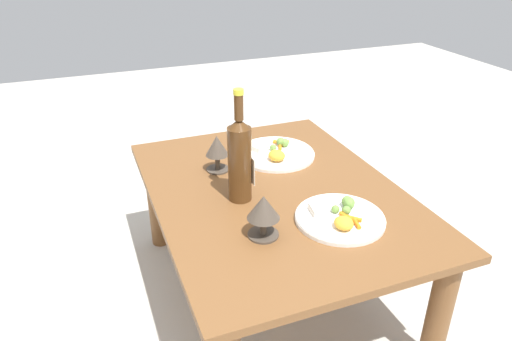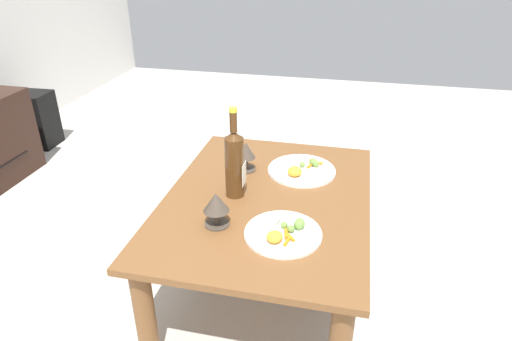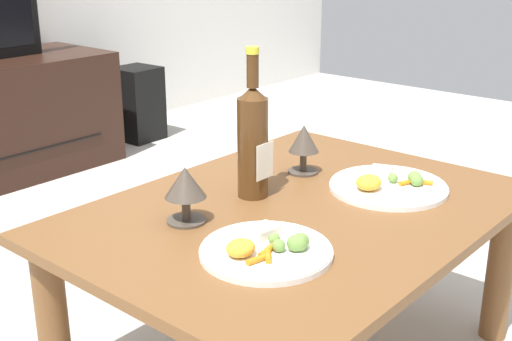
{
  "view_description": "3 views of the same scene",
  "coord_description": "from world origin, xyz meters",
  "px_view_note": "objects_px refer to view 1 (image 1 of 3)",
  "views": [
    {
      "loc": [
        -1.23,
        0.55,
        1.2
      ],
      "look_at": [
        -0.04,
        0.08,
        0.53
      ],
      "focal_mm": 33.39,
      "sensor_mm": 36.0,
      "label": 1
    },
    {
      "loc": [
        -1.45,
        -0.28,
        1.32
      ],
      "look_at": [
        0.04,
        0.05,
        0.52
      ],
      "focal_mm": 31.25,
      "sensor_mm": 36.0,
      "label": 2
    },
    {
      "loc": [
        -1.14,
        -0.85,
        1.02
      ],
      "look_at": [
        -0.05,
        0.08,
        0.52
      ],
      "focal_mm": 47.01,
      "sensor_mm": 36.0,
      "label": 3
    }
  ],
  "objects_px": {
    "dinner_plate_left": "(340,217)",
    "goblet_left": "(263,210)",
    "dining_table": "(275,209)",
    "dinner_plate_right": "(275,153)",
    "wine_bottle": "(240,157)",
    "goblet_right": "(217,148)"
  },
  "relations": [
    {
      "from": "dinner_plate_left",
      "to": "dinner_plate_right",
      "type": "relative_size",
      "value": 0.91
    },
    {
      "from": "wine_bottle",
      "to": "goblet_left",
      "type": "bearing_deg",
      "value": 177.76
    },
    {
      "from": "dinner_plate_left",
      "to": "goblet_left",
      "type": "bearing_deg",
      "value": 87.29
    },
    {
      "from": "goblet_left",
      "to": "dinner_plate_left",
      "type": "xyz_separation_m",
      "value": [
        -0.01,
        -0.24,
        -0.07
      ]
    },
    {
      "from": "wine_bottle",
      "to": "goblet_left",
      "type": "xyz_separation_m",
      "value": [
        -0.21,
        0.01,
        -0.06
      ]
    },
    {
      "from": "wine_bottle",
      "to": "goblet_right",
      "type": "xyz_separation_m",
      "value": [
        0.21,
        0.01,
        -0.06
      ]
    },
    {
      "from": "dining_table",
      "to": "wine_bottle",
      "type": "bearing_deg",
      "value": 94.91
    },
    {
      "from": "wine_bottle",
      "to": "dinner_plate_left",
      "type": "bearing_deg",
      "value": -134.38
    },
    {
      "from": "goblet_right",
      "to": "dining_table",
      "type": "bearing_deg",
      "value": -146.52
    },
    {
      "from": "dinner_plate_left",
      "to": "dinner_plate_right",
      "type": "xyz_separation_m",
      "value": [
        0.47,
        0.0,
        -0.0
      ]
    },
    {
      "from": "wine_bottle",
      "to": "goblet_right",
      "type": "height_order",
      "value": "wine_bottle"
    },
    {
      "from": "dining_table",
      "to": "wine_bottle",
      "type": "relative_size",
      "value": 2.95
    },
    {
      "from": "goblet_left",
      "to": "dinner_plate_right",
      "type": "xyz_separation_m",
      "value": [
        0.46,
        -0.23,
        -0.07
      ]
    },
    {
      "from": "dining_table",
      "to": "goblet_left",
      "type": "bearing_deg",
      "value": 149.13
    },
    {
      "from": "dinner_plate_left",
      "to": "dinner_plate_right",
      "type": "distance_m",
      "value": 0.47
    },
    {
      "from": "goblet_right",
      "to": "dinner_plate_right",
      "type": "bearing_deg",
      "value": -81.88
    },
    {
      "from": "goblet_left",
      "to": "goblet_right",
      "type": "relative_size",
      "value": 0.97
    },
    {
      "from": "goblet_left",
      "to": "dinner_plate_left",
      "type": "bearing_deg",
      "value": -92.71
    },
    {
      "from": "dining_table",
      "to": "goblet_left",
      "type": "distance_m",
      "value": 0.3
    },
    {
      "from": "dinner_plate_left",
      "to": "dinner_plate_right",
      "type": "height_order",
      "value": "dinner_plate_right"
    },
    {
      "from": "wine_bottle",
      "to": "dinner_plate_left",
      "type": "height_order",
      "value": "wine_bottle"
    },
    {
      "from": "dining_table",
      "to": "dinner_plate_right",
      "type": "distance_m",
      "value": 0.27
    }
  ]
}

